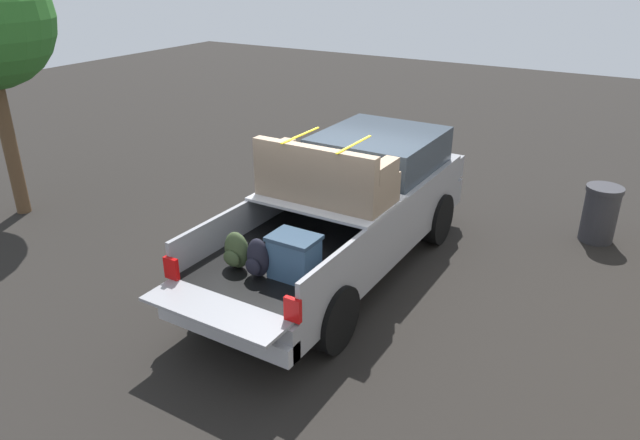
# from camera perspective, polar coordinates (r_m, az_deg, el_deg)

# --- Properties ---
(ground_plane) EXTENTS (40.00, 40.00, 0.00)m
(ground_plane) POSITION_cam_1_polar(r_m,az_deg,el_deg) (9.18, 1.94, -4.96)
(ground_plane) COLOR black
(pickup_truck) EXTENTS (6.05, 2.06, 2.23)m
(pickup_truck) POSITION_cam_1_polar(r_m,az_deg,el_deg) (9.06, 3.23, 1.49)
(pickup_truck) COLOR gray
(pickup_truck) RESTS_ON ground_plane
(trash_can) EXTENTS (0.60, 0.60, 0.98)m
(trash_can) POSITION_cam_1_polar(r_m,az_deg,el_deg) (11.02, 25.54, 0.57)
(trash_can) COLOR #2D2D33
(trash_can) RESTS_ON ground_plane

